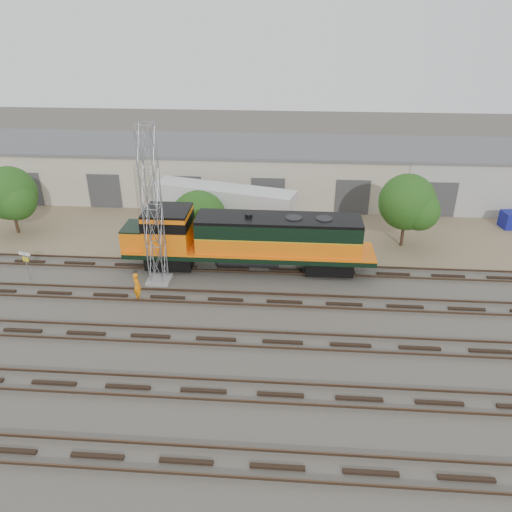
# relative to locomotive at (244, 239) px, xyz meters

# --- Properties ---
(ground) EXTENTS (140.00, 140.00, 0.00)m
(ground) POSITION_rel_locomotive_xyz_m (-0.88, -6.00, -2.53)
(ground) COLOR #47423A
(ground) RESTS_ON ground
(dirt_strip) EXTENTS (80.00, 16.00, 0.02)m
(dirt_strip) POSITION_rel_locomotive_xyz_m (-0.88, 9.00, -2.52)
(dirt_strip) COLOR #726047
(dirt_strip) RESTS_ON ground
(tracks) EXTENTS (80.00, 20.40, 0.28)m
(tracks) POSITION_rel_locomotive_xyz_m (-0.88, -9.00, -2.46)
(tracks) COLOR black
(tracks) RESTS_ON ground
(warehouse) EXTENTS (58.40, 10.40, 5.30)m
(warehouse) POSITION_rel_locomotive_xyz_m (-0.84, 16.98, 0.12)
(warehouse) COLOR #BDB39D
(warehouse) RESTS_ON ground
(locomotive) EXTENTS (18.53, 3.25, 4.45)m
(locomotive) POSITION_rel_locomotive_xyz_m (0.00, 0.00, 0.00)
(locomotive) COLOR black
(locomotive) RESTS_ON tracks
(signal_tower) EXTENTS (1.67, 1.67, 11.32)m
(signal_tower) POSITION_rel_locomotive_xyz_m (-6.04, -2.18, 2.97)
(signal_tower) COLOR gray
(signal_tower) RESTS_ON ground
(sign_post) EXTENTS (0.93, 0.27, 2.33)m
(sign_post) POSITION_rel_locomotive_xyz_m (-15.45, -2.84, -0.90)
(sign_post) COLOR gray
(sign_post) RESTS_ON ground
(worker) EXTENTS (0.87, 0.84, 2.02)m
(worker) POSITION_rel_locomotive_xyz_m (-6.84, -4.78, -1.53)
(worker) COLOR orange
(worker) RESTS_ON ground
(semi_trailer) EXTENTS (12.84, 5.74, 3.88)m
(semi_trailer) POSITION_rel_locomotive_xyz_m (-2.24, 7.65, -0.09)
(semi_trailer) COLOR silver
(semi_trailer) RESTS_ON ground
(dumpster_blue) EXTENTS (1.81, 1.72, 1.50)m
(dumpster_blue) POSITION_rel_locomotive_xyz_m (23.09, 9.76, -1.78)
(dumpster_blue) COLOR navy
(dumpster_blue) RESTS_ON ground
(tree_west) EXTENTS (4.79, 4.56, 5.96)m
(tree_west) POSITION_rel_locomotive_xyz_m (-20.35, 5.19, 1.03)
(tree_west) COLOR #382619
(tree_west) RESTS_ON ground
(tree_mid) EXTENTS (4.92, 4.69, 4.69)m
(tree_mid) POSITION_rel_locomotive_xyz_m (-4.06, 4.67, -0.59)
(tree_mid) COLOR #382619
(tree_mid) RESTS_ON ground
(tree_east) EXTENTS (4.77, 4.54, 6.13)m
(tree_east) POSITION_rel_locomotive_xyz_m (12.86, 5.03, 1.21)
(tree_east) COLOR #382619
(tree_east) RESTS_ON ground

